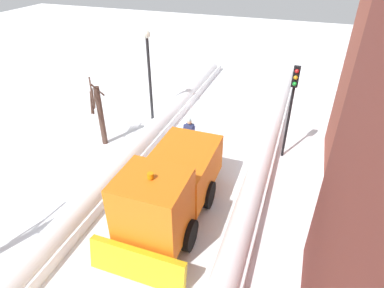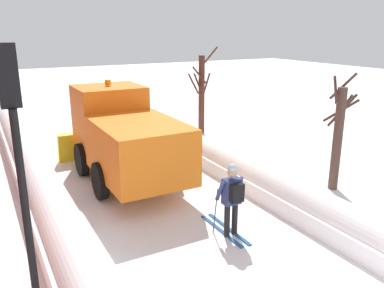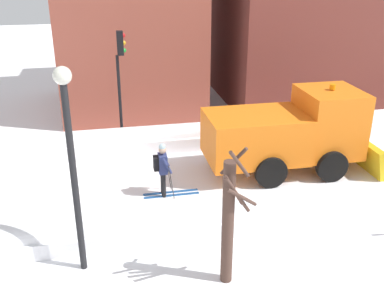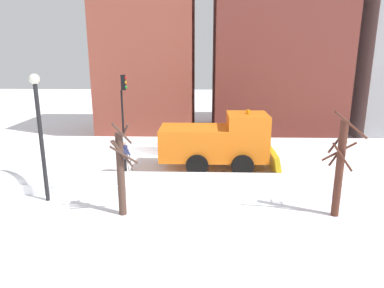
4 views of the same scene
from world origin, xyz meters
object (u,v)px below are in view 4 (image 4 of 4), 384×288
street_lamp (39,123)px  bare_tree_near (121,171)px  plow_truck (220,141)px  skier (124,155)px  bare_tree_mid (340,166)px  traffic_light_pole (123,98)px

street_lamp → bare_tree_near: size_ratio=1.43×
plow_truck → skier: size_ratio=3.31×
bare_tree_near → bare_tree_mid: bare_tree_mid is taller
plow_truck → traffic_light_pole: traffic_light_pole is taller
skier → traffic_light_pole: traffic_light_pole is taller
traffic_light_pole → street_lamp: size_ratio=0.90×
traffic_light_pole → skier: bearing=11.8°
plow_truck → skier: (0.98, -4.71, -0.48)m
skier → bare_tree_mid: bare_tree_mid is taller
bare_tree_mid → street_lamp: bearing=-95.0°
skier → bare_tree_mid: 9.79m
street_lamp → bare_tree_mid: size_ratio=1.27×
plow_truck → bare_tree_mid: size_ratio=1.49×
plow_truck → traffic_light_pole: 6.88m
bare_tree_near → skier: bearing=-168.4°
bare_tree_near → bare_tree_mid: size_ratio=0.89×
bare_tree_near → bare_tree_mid: 7.88m
traffic_light_pole → bare_tree_near: (8.92, 1.85, -1.50)m
skier → traffic_light_pole: 5.10m
bare_tree_near → street_lamp: bearing=-109.0°
bare_tree_mid → traffic_light_pole: bearing=-131.9°
plow_truck → street_lamp: (4.23, -7.18, 1.76)m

